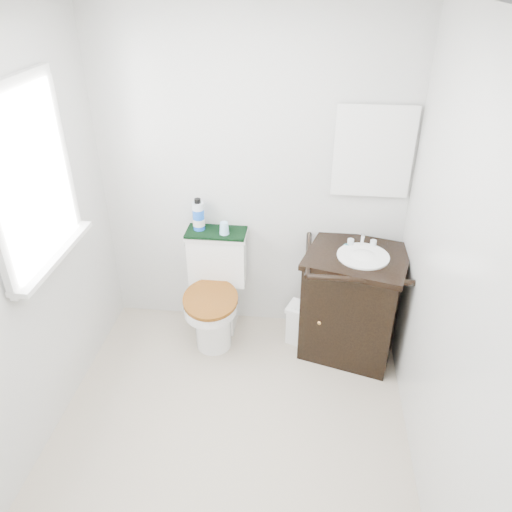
% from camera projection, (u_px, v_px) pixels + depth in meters
% --- Properties ---
extents(floor, '(2.40, 2.40, 0.00)m').
position_uv_depth(floor, '(229.00, 434.00, 3.10)').
color(floor, beige).
rests_on(floor, ground).
extents(ceiling, '(2.40, 2.40, 0.00)m').
position_uv_depth(ceiling, '(212.00, 3.00, 1.88)').
color(ceiling, white).
rests_on(ceiling, wall_back).
extents(wall_back, '(2.40, 0.00, 2.40)m').
position_uv_depth(wall_back, '(251.00, 181.00, 3.52)').
color(wall_back, silver).
rests_on(wall_back, ground).
extents(wall_front, '(2.40, 0.00, 2.40)m').
position_uv_depth(wall_front, '(154.00, 489.00, 1.46)').
color(wall_front, silver).
rests_on(wall_front, ground).
extents(wall_left, '(0.00, 2.40, 2.40)m').
position_uv_depth(wall_left, '(14.00, 259.00, 2.59)').
color(wall_left, silver).
rests_on(wall_left, ground).
extents(wall_right, '(0.00, 2.40, 2.40)m').
position_uv_depth(wall_right, '(450.00, 285.00, 2.38)').
color(wall_right, silver).
rests_on(wall_right, ground).
extents(window, '(0.02, 0.70, 0.90)m').
position_uv_depth(window, '(28.00, 178.00, 2.63)').
color(window, white).
rests_on(window, wall_left).
extents(mirror, '(0.50, 0.02, 0.60)m').
position_uv_depth(mirror, '(373.00, 152.00, 3.29)').
color(mirror, silver).
rests_on(mirror, wall_back).
extents(toilet, '(0.45, 0.66, 0.82)m').
position_uv_depth(toilet, '(216.00, 295.00, 3.77)').
color(toilet, white).
rests_on(toilet, floor).
extents(vanity, '(0.80, 0.73, 0.92)m').
position_uv_depth(vanity, '(353.00, 301.00, 3.58)').
color(vanity, black).
rests_on(vanity, floor).
extents(trash_bin, '(0.27, 0.24, 0.32)m').
position_uv_depth(trash_bin, '(302.00, 324.00, 3.78)').
color(trash_bin, white).
rests_on(trash_bin, floor).
extents(towel, '(0.44, 0.22, 0.02)m').
position_uv_depth(towel, '(216.00, 232.00, 3.63)').
color(towel, black).
rests_on(towel, toilet).
extents(mouthwash_bottle, '(0.08, 0.08, 0.24)m').
position_uv_depth(mouthwash_bottle, '(198.00, 215.00, 3.60)').
color(mouthwash_bottle, blue).
rests_on(mouthwash_bottle, towel).
extents(cup, '(0.07, 0.07, 0.09)m').
position_uv_depth(cup, '(224.00, 228.00, 3.57)').
color(cup, '#97D0F7').
rests_on(cup, towel).
extents(soap_bar, '(0.06, 0.04, 0.02)m').
position_uv_depth(soap_bar, '(348.00, 245.00, 3.48)').
color(soap_bar, '#186674').
rests_on(soap_bar, vanity).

